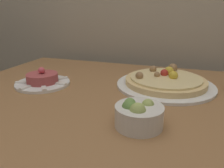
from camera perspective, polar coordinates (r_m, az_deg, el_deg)
dining_table at (r=0.77m, az=4.34°, el=-9.73°), size 1.28×0.84×0.75m
pizza_plate at (r=0.83m, az=13.72°, el=0.62°), size 0.36×0.36×0.07m
tartare_plate at (r=0.86m, az=-17.69°, el=0.91°), size 0.20×0.20×0.07m
small_bowl at (r=0.53m, az=6.89°, el=-7.92°), size 0.12×0.12×0.07m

